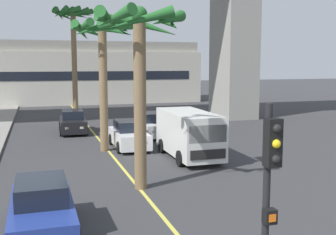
{
  "coord_description": "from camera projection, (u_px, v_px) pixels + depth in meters",
  "views": [
    {
      "loc": [
        -3.65,
        2.3,
        4.84
      ],
      "look_at": [
        0.0,
        14.0,
        3.24
      ],
      "focal_mm": 45.12,
      "sensor_mm": 36.0,
      "label": 1
    }
  ],
  "objects": [
    {
      "name": "traffic_light_median_near",
      "position": [
        269.0,
        196.0,
        6.73
      ],
      "size": [
        0.24,
        0.37,
        4.2
      ],
      "color": "black",
      "rests_on": "ground"
    },
    {
      "name": "car_queue_front",
      "position": [
        73.0,
        122.0,
        29.25
      ],
      "size": [
        1.94,
        4.15,
        1.56
      ],
      "color": "black",
      "rests_on": "ground"
    },
    {
      "name": "car_queue_third",
      "position": [
        129.0,
        135.0,
        24.02
      ],
      "size": [
        1.85,
        4.11,
        1.56
      ],
      "color": "white",
      "rests_on": "ground"
    },
    {
      "name": "lane_stripe_center",
      "position": [
        112.0,
        155.0,
        22.24
      ],
      "size": [
        0.14,
        56.0,
        0.01
      ],
      "primitive_type": "cube",
      "color": "#DBCC4C",
      "rests_on": "ground"
    },
    {
      "name": "palm_tree_near_median",
      "position": [
        73.0,
        29.0,
        34.01
      ],
      "size": [
        3.39,
        3.39,
        9.3
      ],
      "color": "brown",
      "rests_on": "ground"
    },
    {
      "name": "palm_tree_far_median",
      "position": [
        103.0,
        44.0,
        22.54
      ],
      "size": [
        3.49,
        3.49,
        7.14
      ],
      "color": "brown",
      "rests_on": "ground"
    },
    {
      "name": "pier_building_backdrop",
      "position": [
        68.0,
        73.0,
        50.96
      ],
      "size": [
        31.4,
        8.04,
        7.29
      ],
      "color": "beige",
      "rests_on": "ground"
    },
    {
      "name": "car_queue_second",
      "position": [
        42.0,
        210.0,
        11.85
      ],
      "size": [
        1.85,
        4.11,
        1.56
      ],
      "color": "navy",
      "rests_on": "ground"
    },
    {
      "name": "palm_tree_mid_median",
      "position": [
        139.0,
        47.0,
        15.64
      ],
      "size": [
        3.54,
        3.59,
        6.9
      ],
      "color": "brown",
      "rests_on": "ground"
    },
    {
      "name": "delivery_van",
      "position": [
        189.0,
        133.0,
        21.35
      ],
      "size": [
        2.2,
        5.27,
        2.36
      ],
      "color": "silver",
      "rests_on": "ground"
    },
    {
      "name": "car_queue_fourth",
      "position": [
        151.0,
        125.0,
        27.81
      ],
      "size": [
        1.95,
        4.16,
        1.56
      ],
      "color": "white",
      "rests_on": "ground"
    }
  ]
}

